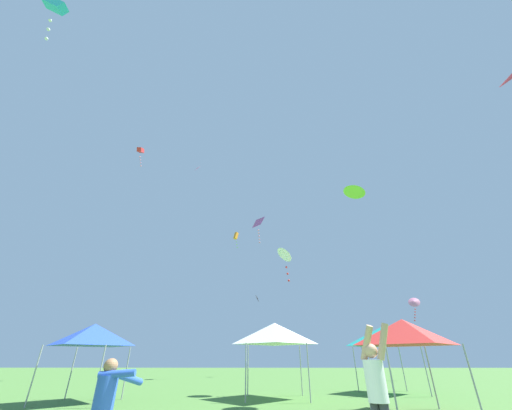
{
  "coord_description": "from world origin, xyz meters",
  "views": [
    {
      "loc": [
        -0.02,
        -4.57,
        1.58
      ],
      "look_at": [
        -0.23,
        14.85,
        11.63
      ],
      "focal_mm": 20.85,
      "sensor_mm": 36.0,
      "label": 1
    }
  ],
  "objects": [
    {
      "name": "kite_orange_box",
      "position": [
        -2.63,
        26.71,
        13.82
      ],
      "size": [
        0.6,
        0.62,
        1.92
      ],
      "color": "orange"
    },
    {
      "name": "canopy_tent_red",
      "position": [
        5.08,
        6.83,
        2.41
      ],
      "size": [
        2.65,
        2.65,
        2.83
      ],
      "color": "#9E9EA3",
      "rests_on": "ground"
    },
    {
      "name": "kite_black_diamond",
      "position": [
        -0.21,
        28.56,
        7.35
      ],
      "size": [
        0.46,
        0.55,
        0.66
      ],
      "color": "black"
    },
    {
      "name": "kite_red_box",
      "position": [
        -15.33,
        26.17,
        25.48
      ],
      "size": [
        0.89,
        1.51,
        3.08
      ],
      "color": "red"
    },
    {
      "name": "kite_pink_delta",
      "position": [
        13.91,
        23.35,
        6.04
      ],
      "size": [
        1.13,
        0.92,
        2.08
      ],
      "color": "pink"
    },
    {
      "name": "canopy_tent_white",
      "position": [
        0.71,
        10.9,
        2.64
      ],
      "size": [
        2.91,
        2.91,
        3.11
      ],
      "color": "#9E9EA3",
      "rests_on": "ground"
    },
    {
      "name": "kite_cyan_box",
      "position": [
        -10.65,
        4.33,
        17.97
      ],
      "size": [
        1.31,
        0.76,
        2.77
      ],
      "color": "#2DB7CC"
    },
    {
      "name": "kite_white_delta",
      "position": [
        1.53,
        12.62,
        7.1
      ],
      "size": [
        1.16,
        1.27,
        2.11
      ],
      "color": "white"
    },
    {
      "name": "person_watcher_blue",
      "position": [
        -2.42,
        0.91,
        0.94
      ],
      "size": [
        0.6,
        0.78,
        1.59
      ],
      "color": "#2D2D38",
      "rests_on": "ground"
    },
    {
      "name": "person_flyer_white",
      "position": [
        2.15,
        1.85,
        1.13
      ],
      "size": [
        0.58,
        0.47,
        2.2
      ],
      "color": "#2D2D38",
      "rests_on": "ground"
    },
    {
      "name": "canopy_tent_teal",
      "position": [
        6.65,
        13.1,
        2.64
      ],
      "size": [
        2.9,
        2.9,
        3.11
      ],
      "color": "#9E9EA3",
      "rests_on": "ground"
    },
    {
      "name": "kite_purple_diamond",
      "position": [
        -0.14,
        25.91,
        15.01
      ],
      "size": [
        1.47,
        1.35,
        2.83
      ],
      "color": "purple"
    },
    {
      "name": "kite_pink_diamond",
      "position": [
        -7.33,
        24.56,
        21.61
      ],
      "size": [
        0.92,
        0.92,
        0.82
      ],
      "color": "pink"
    },
    {
      "name": "kite_lime_delta",
      "position": [
        4.98,
        8.93,
        9.35
      ],
      "size": [
        1.39,
        1.41,
        0.5
      ],
      "color": "#75D138"
    },
    {
      "name": "canopy_tent_blue",
      "position": [
        -7.24,
        9.37,
        2.49
      ],
      "size": [
        2.75,
        2.75,
        2.94
      ],
      "color": "#9E9EA3",
      "rests_on": "ground"
    }
  ]
}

